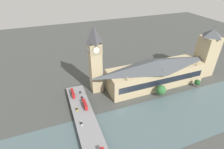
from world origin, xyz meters
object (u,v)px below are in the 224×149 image
(parliament_hall, at_px, (156,73))
(car_northbound_mid, at_px, (82,98))
(double_decker_bus_rear, at_px, (85,104))
(car_northbound_lead, at_px, (81,123))
(car_southbound_lead, at_px, (77,109))
(double_decker_bus_lead, at_px, (73,93))
(victoria_tower, at_px, (207,53))
(car_southbound_mid, at_px, (80,92))
(road_bridge, at_px, (92,140))
(clock_tower, at_px, (95,59))

(parliament_hall, relative_size, car_northbound_mid, 26.27)
(double_decker_bus_rear, bearing_deg, parliament_hall, -80.15)
(double_decker_bus_rear, height_order, car_northbound_lead, double_decker_bus_rear)
(car_southbound_lead, bearing_deg, double_decker_bus_lead, -1.61)
(victoria_tower, xyz_separation_m, car_southbound_mid, (6.67, 145.87, -21.75))
(road_bridge, height_order, double_decker_bus_lead, double_decker_bus_lead)
(double_decker_bus_rear, relative_size, car_southbound_lead, 3.05)
(double_decker_bus_lead, height_order, car_northbound_mid, double_decker_bus_lead)
(car_northbound_mid, bearing_deg, parliament_hall, -88.73)
(victoria_tower, relative_size, double_decker_bus_rear, 4.96)
(car_southbound_mid, bearing_deg, parliament_hall, -94.78)
(clock_tower, xyz_separation_m, car_southbound_lead, (-28.40, 26.29, -30.85))
(parliament_hall, xyz_separation_m, victoria_tower, (0.05, -65.52, 12.49))
(car_northbound_mid, xyz_separation_m, car_southbound_mid, (8.51, -0.29, -0.00))
(clock_tower, height_order, car_northbound_mid, clock_tower)
(parliament_hall, height_order, clock_tower, clock_tower)
(car_northbound_mid, bearing_deg, clock_tower, -51.66)
(victoria_tower, height_order, car_southbound_lead, victoria_tower)
(clock_tower, xyz_separation_m, car_northbound_mid, (-14.71, 18.59, -30.79))
(double_decker_bus_rear, distance_m, car_northbound_mid, 12.36)
(road_bridge, bearing_deg, clock_tower, -19.38)
(parliament_hall, xyz_separation_m, road_bridge, (-49.53, 84.01, -10.88))
(parliament_hall, height_order, double_decker_bus_lead, parliament_hall)
(parliament_hall, bearing_deg, road_bridge, 120.52)
(clock_tower, distance_m, double_decker_bus_lead, 39.36)
(clock_tower, bearing_deg, car_northbound_lead, 150.31)
(car_northbound_lead, bearing_deg, double_decker_bus_rear, -21.73)
(double_decker_bus_rear, height_order, car_southbound_lead, double_decker_bus_rear)
(road_bridge, height_order, car_southbound_mid, car_southbound_mid)
(victoria_tower, bearing_deg, car_southbound_mid, 87.38)
(double_decker_bus_lead, relative_size, car_southbound_mid, 2.79)
(car_southbound_lead, bearing_deg, car_northbound_lead, -179.32)
(road_bridge, relative_size, car_southbound_mid, 32.63)
(double_decker_bus_lead, distance_m, car_northbound_mid, 10.43)
(parliament_hall, distance_m, victoria_tower, 66.70)
(road_bridge, bearing_deg, parliament_hall, -59.48)
(clock_tower, bearing_deg, victoria_tower, -95.76)
(parliament_hall, bearing_deg, double_decker_bus_rear, 99.85)
(victoria_tower, height_order, double_decker_bus_lead, victoria_tower)
(car_northbound_lead, height_order, car_southbound_mid, car_southbound_mid)
(parliament_hall, xyz_separation_m, double_decker_bus_rear, (-14.00, 80.62, -7.36))
(car_southbound_mid, bearing_deg, double_decker_bus_lead, 98.56)
(victoria_tower, relative_size, car_southbound_lead, 15.14)
(double_decker_bus_lead, bearing_deg, parliament_hall, -93.66)
(road_bridge, distance_m, car_southbound_mid, 56.39)
(victoria_tower, height_order, road_bridge, victoria_tower)
(road_bridge, distance_m, car_northbound_mid, 47.88)
(victoria_tower, distance_m, car_southbound_mid, 147.63)
(car_northbound_lead, bearing_deg, car_southbound_mid, -11.12)
(victoria_tower, xyz_separation_m, car_northbound_mid, (-1.84, 146.16, -21.74))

